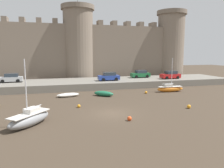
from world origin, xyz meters
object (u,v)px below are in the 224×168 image
at_px(rowboat_midflat_left, 104,93).
at_px(sailboat_near_channel_left, 170,88).
at_px(car_quay_east, 109,77).
at_px(car_quay_centre_west, 140,74).
at_px(car_quay_west, 11,78).
at_px(car_quay_centre_east, 170,75).
at_px(mooring_buoy_mid_mud, 146,92).
at_px(mooring_buoy_near_shore, 129,118).
at_px(mooring_buoy_near_channel, 189,107).
at_px(mooring_buoy_off_centre, 79,106).
at_px(sailboat_midflat_centre, 30,119).
at_px(rowboat_foreground_right, 68,95).

distance_m(rowboat_midflat_left, sailboat_near_channel_left, 11.84).
height_order(rowboat_midflat_left, sailboat_near_channel_left, sailboat_near_channel_left).
xyz_separation_m(sailboat_near_channel_left, car_quay_east, (-8.72, 7.94, 1.48)).
distance_m(rowboat_midflat_left, car_quay_centre_west, 16.05).
bearing_deg(car_quay_west, car_quay_centre_east, -5.50).
relative_size(mooring_buoy_mid_mud, car_quay_centre_east, 0.10).
xyz_separation_m(sailboat_near_channel_left, mooring_buoy_near_shore, (-12.26, -13.26, -0.34)).
distance_m(mooring_buoy_near_channel, mooring_buoy_near_shore, 8.95).
distance_m(car_quay_west, car_quay_east, 18.07).
bearing_deg(mooring_buoy_off_centre, car_quay_centre_east, 34.11).
bearing_deg(sailboat_midflat_centre, car_quay_west, 102.59).
height_order(sailboat_near_channel_left, sailboat_midflat_centre, sailboat_midflat_centre).
xyz_separation_m(mooring_buoy_mid_mud, car_quay_centre_west, (3.85, 11.43, 1.84)).
height_order(mooring_buoy_mid_mud, car_quay_centre_west, car_quay_centre_west).
bearing_deg(car_quay_centre_east, car_quay_centre_west, 145.22).
bearing_deg(mooring_buoy_near_shore, rowboat_midflat_left, 88.04).
xyz_separation_m(rowboat_foreground_right, car_quay_east, (8.46, 7.56, 1.74)).
height_order(rowboat_foreground_right, mooring_buoy_mid_mud, rowboat_foreground_right).
relative_size(sailboat_midflat_centre, mooring_buoy_near_channel, 13.32).
bearing_deg(mooring_buoy_mid_mud, mooring_buoy_near_shore, -120.69).
height_order(sailboat_near_channel_left, mooring_buoy_near_shore, sailboat_near_channel_left).
xyz_separation_m(rowboat_midflat_left, mooring_buoy_off_centre, (-4.59, -6.14, -0.21)).
bearing_deg(rowboat_foreground_right, mooring_buoy_near_channel, -39.32).
height_order(rowboat_midflat_left, sailboat_midflat_centre, sailboat_midflat_centre).
height_order(rowboat_foreground_right, mooring_buoy_near_shore, rowboat_foreground_right).
bearing_deg(sailboat_midflat_centre, rowboat_midflat_left, 50.05).
relative_size(mooring_buoy_off_centre, car_quay_west, 0.10).
distance_m(sailboat_midflat_centre, mooring_buoy_off_centre, 7.55).
distance_m(rowboat_midflat_left, sailboat_midflat_centre, 15.18).
xyz_separation_m(mooring_buoy_near_shore, car_quay_west, (-14.36, 23.62, 1.82)).
bearing_deg(sailboat_near_channel_left, rowboat_foreground_right, 178.73).
bearing_deg(car_quay_east, mooring_buoy_mid_mud, -64.18).
bearing_deg(rowboat_foreground_right, car_quay_centre_east, 17.98).
height_order(rowboat_foreground_right, mooring_buoy_off_centre, rowboat_foreground_right).
height_order(sailboat_midflat_centre, mooring_buoy_near_shore, sailboat_midflat_centre).
bearing_deg(mooring_buoy_near_channel, mooring_buoy_near_shore, -163.16).
distance_m(sailboat_near_channel_left, rowboat_foreground_right, 17.18).
bearing_deg(car_quay_east, sailboat_near_channel_left, -42.33).
bearing_deg(mooring_buoy_near_shore, car_quay_west, 121.30).
bearing_deg(mooring_buoy_mid_mud, mooring_buoy_off_centre, -151.94).
bearing_deg(sailboat_midflat_centre, mooring_buoy_off_centre, 46.83).
bearing_deg(car_quay_east, car_quay_centre_east, -2.46).
xyz_separation_m(sailboat_midflat_centre, car_quay_west, (-5.04, 22.57, 1.36)).
distance_m(rowboat_foreground_right, mooring_buoy_near_shore, 14.50).
xyz_separation_m(mooring_buoy_near_channel, car_quay_east, (-5.02, 18.60, 1.82)).
xyz_separation_m(mooring_buoy_near_shore, car_quay_centre_west, (11.46, 24.24, 1.82)).
xyz_separation_m(sailboat_near_channel_left, mooring_buoy_near_channel, (-3.70, -10.67, -0.34)).
bearing_deg(rowboat_midflat_left, car_quay_centre_west, 46.36).
bearing_deg(mooring_buoy_near_shore, mooring_buoy_near_channel, 16.84).
distance_m(mooring_buoy_near_channel, car_quay_west, 31.16).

